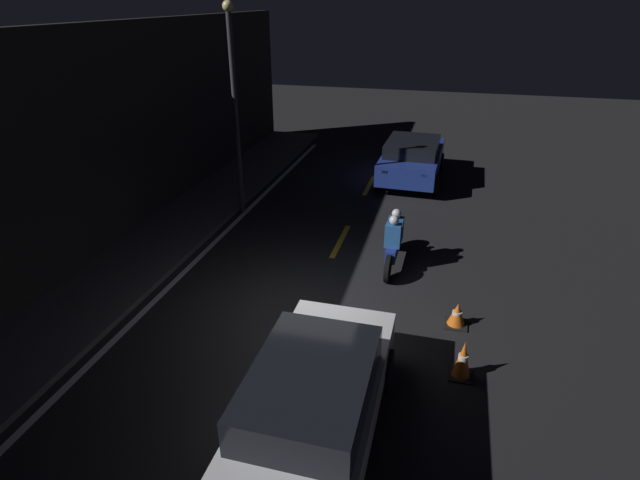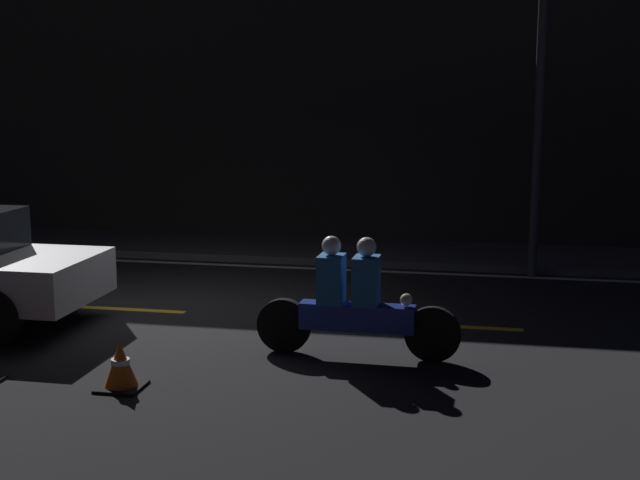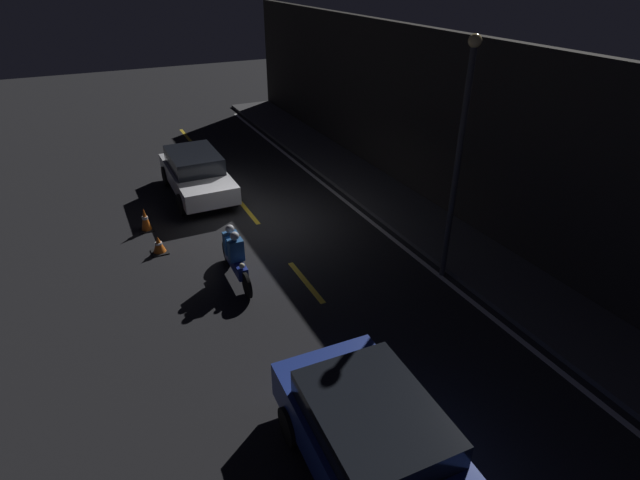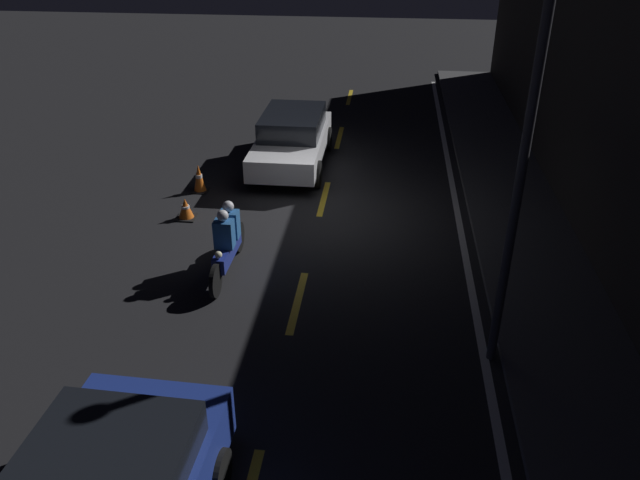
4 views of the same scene
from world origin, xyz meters
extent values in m
plane|color=black|center=(0.00, 0.00, 0.00)|extent=(56.00, 56.00, 0.00)
cube|color=#424244|center=(0.00, 4.52, 0.06)|extent=(28.00, 2.16, 0.12)
cube|color=black|center=(0.00, 5.74, 2.66)|extent=(28.00, 0.30, 5.32)
cube|color=gold|center=(-1.00, 0.00, 0.00)|extent=(2.00, 0.14, 0.01)
cube|color=gold|center=(3.50, 0.00, 0.00)|extent=(2.00, 0.14, 0.01)
cube|color=silver|center=(0.00, 3.19, 0.00)|extent=(25.20, 0.14, 0.01)
cylinder|color=black|center=(-1.68, -0.24, 0.35)|extent=(0.70, 0.18, 0.70)
cylinder|color=black|center=(3.46, -1.51, 0.32)|extent=(0.63, 0.09, 0.63)
cylinder|color=black|center=(1.75, -1.48, 0.32)|extent=(0.63, 0.11, 0.63)
cube|color=navy|center=(2.61, -1.49, 0.47)|extent=(1.31, 0.26, 0.30)
sphere|color=#F2EABF|center=(3.16, -1.50, 0.70)|extent=(0.14, 0.14, 0.14)
cube|color=#265999|center=(2.71, -1.50, 0.89)|extent=(0.29, 0.36, 0.55)
sphere|color=silver|center=(2.71, -1.50, 1.28)|extent=(0.22, 0.22, 0.22)
cube|color=#265999|center=(2.31, -1.49, 0.89)|extent=(0.29, 0.36, 0.55)
sphere|color=silver|center=(2.31, -1.49, 1.28)|extent=(0.22, 0.22, 0.22)
cube|color=black|center=(0.41, -3.02, 0.01)|extent=(0.45, 0.45, 0.03)
cone|color=orange|center=(0.41, -3.02, 0.26)|extent=(0.34, 0.34, 0.46)
cylinder|color=white|center=(0.41, -3.02, 0.28)|extent=(0.19, 0.19, 0.06)
cylinder|color=#333338|center=(4.71, 3.29, 2.75)|extent=(0.14, 0.14, 5.50)
camera|label=1|loc=(-8.11, -2.51, 5.81)|focal=28.00mm
camera|label=2|loc=(4.11, -11.15, 3.08)|focal=50.00mm
camera|label=3|loc=(13.01, -4.21, 7.00)|focal=28.00mm
camera|label=4|loc=(12.80, 1.46, 6.41)|focal=35.00mm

